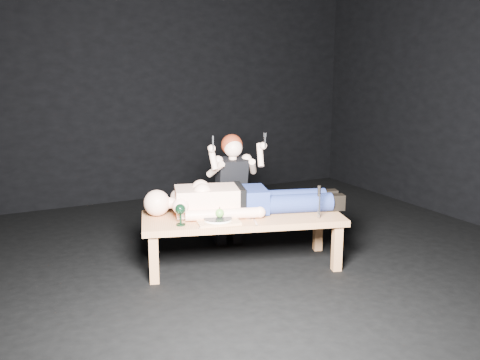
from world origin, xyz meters
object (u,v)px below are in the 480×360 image
at_px(carving_knife, 319,202).
at_px(kneeling_woman, 229,188).
at_px(goblet, 181,215).
at_px(serving_tray, 218,221).
at_px(table, 243,240).
at_px(lying_man, 247,196).

bearing_deg(carving_knife, kneeling_woman, 130.06).
bearing_deg(goblet, serving_tray, -12.50).
height_order(kneeling_woman, carving_knife, kneeling_woman).
bearing_deg(kneeling_woman, goblet, -133.61).
height_order(table, kneeling_woman, kneeling_woman).
height_order(kneeling_woman, serving_tray, kneeling_woman).
relative_size(table, carving_knife, 6.04).
distance_m(table, goblet, 0.65).
height_order(lying_man, kneeling_woman, kneeling_woman).
relative_size(table, serving_tray, 4.98).
height_order(table, carving_knife, carving_knife).
xyz_separation_m(table, goblet, (-0.57, -0.03, 0.31)).
bearing_deg(carving_knife, table, 162.25).
relative_size(lying_man, kneeling_woman, 1.65).
bearing_deg(goblet, table, 3.33).
bearing_deg(serving_tray, carving_knife, -17.80).
distance_m(lying_man, serving_tray, 0.42).
xyz_separation_m(goblet, carving_knife, (1.10, -0.32, 0.05)).
bearing_deg(serving_tray, goblet, 167.50).
bearing_deg(kneeling_woman, lying_man, -89.14).
height_order(serving_tray, carving_knife, carving_knife).
bearing_deg(table, serving_tray, -143.94).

